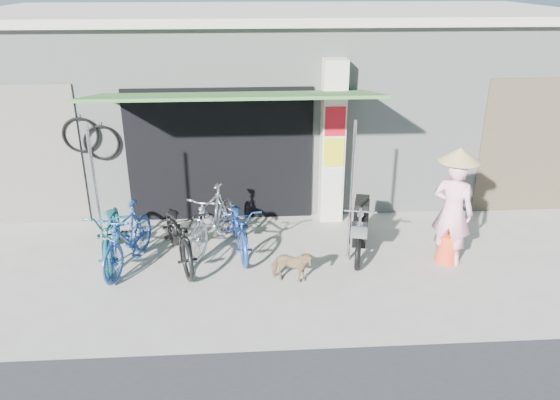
{
  "coord_description": "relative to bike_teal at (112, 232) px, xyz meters",
  "views": [
    {
      "loc": [
        -0.72,
        -7.03,
        4.38
      ],
      "look_at": [
        -0.2,
        1.0,
        1.0
      ],
      "focal_mm": 35.0,
      "sensor_mm": 36.0,
      "label": 1
    }
  ],
  "objects": [
    {
      "name": "bicycle_shop",
      "position": [
        2.91,
        4.05,
        1.34
      ],
      "size": [
        12.3,
        5.3,
        3.66
      ],
      "color": "gray",
      "rests_on": "ground"
    },
    {
      "name": "neighbour_right",
      "position": [
        7.92,
        1.55,
        0.8
      ],
      "size": [
        2.6,
        0.06,
        2.6
      ],
      "primitive_type": "cube",
      "color": "brown",
      "rests_on": "ground"
    },
    {
      "name": "bike_black",
      "position": [
        1.09,
        -0.12,
        0.01
      ],
      "size": [
        1.23,
        2.05,
        1.02
      ],
      "primitive_type": "imported",
      "rotation": [
        0.0,
        0.0,
        0.31
      ],
      "color": "black",
      "rests_on": "ground"
    },
    {
      "name": "bike_silver",
      "position": [
        1.6,
        0.35,
        0.03
      ],
      "size": [
        1.12,
        1.83,
        1.06
      ],
      "primitive_type": "imported",
      "rotation": [
        0.0,
        0.0,
        -0.38
      ],
      "color": "silver",
      "rests_on": "ground"
    },
    {
      "name": "awning",
      "position": [
        2.01,
        0.58,
        2.02
      ],
      "size": [
        4.6,
        1.88,
        2.72
      ],
      "color": "#33602B",
      "rests_on": "ground"
    },
    {
      "name": "bike_blue",
      "position": [
        0.3,
        -0.26,
        0.01
      ],
      "size": [
        0.9,
        1.76,
        1.02
      ],
      "primitive_type": "imported",
      "rotation": [
        0.0,
        0.0,
        -0.26
      ],
      "color": "#204595",
      "rests_on": "ground"
    },
    {
      "name": "street_dog",
      "position": [
        2.83,
        -0.9,
        -0.23
      ],
      "size": [
        0.7,
        0.44,
        0.54
      ],
      "primitive_type": "imported",
      "rotation": [
        0.0,
        0.0,
        1.32
      ],
      "color": "#A28155",
      "rests_on": "ground"
    },
    {
      "name": "ground",
      "position": [
        2.92,
        -1.04,
        -0.5
      ],
      "size": [
        80.0,
        80.0,
        0.0
      ],
      "primitive_type": "plane",
      "color": "#A59F95",
      "rests_on": "ground"
    },
    {
      "name": "shop_pillar",
      "position": [
        3.77,
        1.4,
        1.0
      ],
      "size": [
        0.42,
        0.44,
        3.0
      ],
      "color": "beige",
      "rests_on": "ground"
    },
    {
      "name": "bike_teal",
      "position": [
        0.0,
        0.0,
        0.0
      ],
      "size": [
        0.89,
        1.96,
        0.99
      ],
      "primitive_type": "imported",
      "rotation": [
        0.0,
        0.0,
        0.12
      ],
      "color": "#155B62",
      "rests_on": "ground"
    },
    {
      "name": "bike_navy",
      "position": [
        2.05,
        0.18,
        -0.04
      ],
      "size": [
        0.84,
        1.79,
        0.91
      ],
      "primitive_type": "imported",
      "rotation": [
        0.0,
        0.0,
        0.14
      ],
      "color": "navy",
      "rests_on": "ground"
    },
    {
      "name": "neighbour_left",
      "position": [
        -2.08,
        1.55,
        0.8
      ],
      "size": [
        2.6,
        0.06,
        2.6
      ],
      "primitive_type": "cube",
      "color": "#6B665B",
      "rests_on": "ground"
    },
    {
      "name": "nun",
      "position": [
        5.42,
        -0.41,
        0.45
      ],
      "size": [
        0.76,
        0.72,
        1.94
      ],
      "rotation": [
        0.0,
        0.0,
        2.5
      ],
      "color": "#FFABC7",
      "rests_on": "ground"
    },
    {
      "name": "moped",
      "position": [
        4.08,
        0.08,
        -0.04
      ],
      "size": [
        0.66,
        1.75,
        1.0
      ],
      "rotation": [
        0.0,
        0.0,
        -0.24
      ],
      "color": "black",
      "rests_on": "ground"
    }
  ]
}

